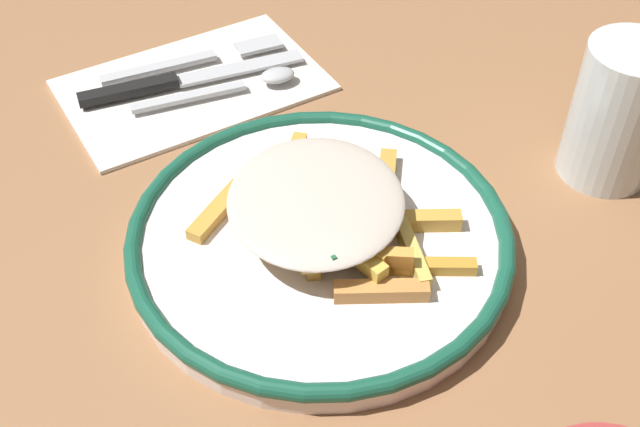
{
  "coord_description": "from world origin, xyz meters",
  "views": [
    {
      "loc": [
        0.35,
        -0.2,
        0.43
      ],
      "look_at": [
        0.0,
        0.0,
        0.04
      ],
      "focal_mm": 44.36,
      "sensor_mm": 36.0,
      "label": 1
    }
  ],
  "objects_px": {
    "plate": "(320,238)",
    "knife": "(173,81)",
    "napkin": "(194,83)",
    "fries_heap": "(325,210)",
    "spoon": "(243,84)",
    "fork": "(194,60)",
    "water_glass": "(619,113)"
  },
  "relations": [
    {
      "from": "napkin",
      "to": "fries_heap",
      "type": "bearing_deg",
      "value": 0.64
    },
    {
      "from": "fries_heap",
      "to": "spoon",
      "type": "xyz_separation_m",
      "value": [
        -0.2,
        0.03,
        -0.03
      ]
    },
    {
      "from": "spoon",
      "to": "fries_heap",
      "type": "bearing_deg",
      "value": -8.88
    },
    {
      "from": "knife",
      "to": "spoon",
      "type": "height_order",
      "value": "spoon"
    },
    {
      "from": "fork",
      "to": "spoon",
      "type": "bearing_deg",
      "value": 20.36
    },
    {
      "from": "plate",
      "to": "fries_heap",
      "type": "distance_m",
      "value": 0.03
    },
    {
      "from": "fries_heap",
      "to": "knife",
      "type": "relative_size",
      "value": 0.92
    },
    {
      "from": "knife",
      "to": "fork",
      "type": "bearing_deg",
      "value": 127.68
    },
    {
      "from": "plate",
      "to": "napkin",
      "type": "height_order",
      "value": "plate"
    },
    {
      "from": "water_glass",
      "to": "plate",
      "type": "bearing_deg",
      "value": -98.36
    },
    {
      "from": "napkin",
      "to": "knife",
      "type": "distance_m",
      "value": 0.02
    },
    {
      "from": "knife",
      "to": "plate",
      "type": "bearing_deg",
      "value": 4.09
    },
    {
      "from": "fries_heap",
      "to": "water_glass",
      "type": "relative_size",
      "value": 1.67
    },
    {
      "from": "fries_heap",
      "to": "spoon",
      "type": "height_order",
      "value": "fries_heap"
    },
    {
      "from": "fork",
      "to": "water_glass",
      "type": "height_order",
      "value": "water_glass"
    },
    {
      "from": "plate",
      "to": "fork",
      "type": "relative_size",
      "value": 1.6
    },
    {
      "from": "napkin",
      "to": "water_glass",
      "type": "xyz_separation_m",
      "value": [
        0.27,
        0.24,
        0.05
      ]
    },
    {
      "from": "plate",
      "to": "napkin",
      "type": "bearing_deg",
      "value": 179.62
    },
    {
      "from": "fries_heap",
      "to": "fork",
      "type": "height_order",
      "value": "fries_heap"
    },
    {
      "from": "water_glass",
      "to": "fork",
      "type": "bearing_deg",
      "value": -142.23
    },
    {
      "from": "napkin",
      "to": "water_glass",
      "type": "distance_m",
      "value": 0.37
    },
    {
      "from": "fries_heap",
      "to": "knife",
      "type": "distance_m",
      "value": 0.24
    },
    {
      "from": "knife",
      "to": "water_glass",
      "type": "xyz_separation_m",
      "value": [
        0.28,
        0.26,
        0.05
      ]
    },
    {
      "from": "knife",
      "to": "spoon",
      "type": "distance_m",
      "value": 0.06
    },
    {
      "from": "water_glass",
      "to": "knife",
      "type": "bearing_deg",
      "value": -136.36
    },
    {
      "from": "plate",
      "to": "fries_heap",
      "type": "relative_size",
      "value": 1.47
    },
    {
      "from": "fries_heap",
      "to": "fork",
      "type": "xyz_separation_m",
      "value": [
        -0.26,
        0.01,
        -0.03
      ]
    },
    {
      "from": "napkin",
      "to": "water_glass",
      "type": "height_order",
      "value": "water_glass"
    },
    {
      "from": "knife",
      "to": "spoon",
      "type": "relative_size",
      "value": 1.38
    },
    {
      "from": "plate",
      "to": "knife",
      "type": "distance_m",
      "value": 0.24
    },
    {
      "from": "water_glass",
      "to": "napkin",
      "type": "bearing_deg",
      "value": -138.17
    },
    {
      "from": "fries_heap",
      "to": "fork",
      "type": "distance_m",
      "value": 0.27
    }
  ]
}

